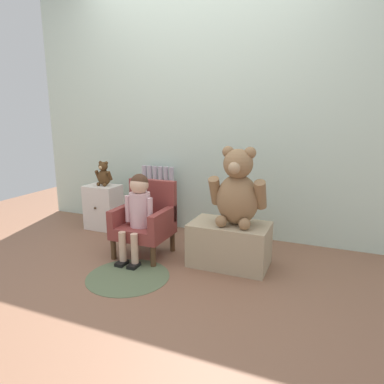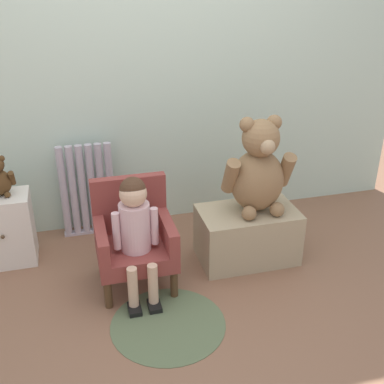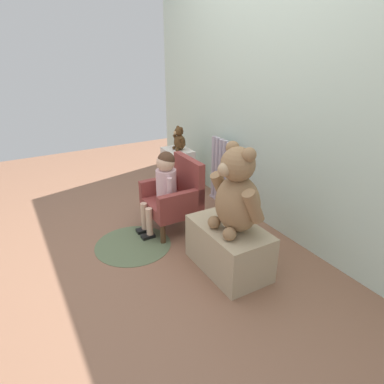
# 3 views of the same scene
# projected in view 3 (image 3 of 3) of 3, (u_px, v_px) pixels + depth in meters

# --- Properties ---
(ground_plane) EXTENTS (6.00, 6.00, 0.00)m
(ground_plane) POSITION_uv_depth(u_px,v_px,m) (137.00, 253.00, 2.65)
(ground_plane) COLOR brown
(back_wall) EXTENTS (3.80, 0.05, 2.40)m
(back_wall) POSITION_uv_depth(u_px,v_px,m) (271.00, 84.00, 2.72)
(back_wall) COLOR silver
(back_wall) RESTS_ON ground_plane
(radiator) EXTENTS (0.37, 0.05, 0.65)m
(radiator) POSITION_uv_depth(u_px,v_px,m) (222.00, 172.00, 3.37)
(radiator) COLOR #B6ABBA
(radiator) RESTS_ON ground_plane
(small_dresser) EXTENTS (0.34, 0.27, 0.46)m
(small_dresser) POSITION_uv_depth(u_px,v_px,m) (178.00, 170.00, 3.73)
(small_dresser) COLOR silver
(small_dresser) RESTS_ON ground_plane
(child_armchair) EXTENTS (0.43, 0.41, 0.62)m
(child_armchair) POSITION_uv_depth(u_px,v_px,m) (176.00, 196.00, 2.92)
(child_armchair) COLOR brown
(child_armchair) RESTS_ON ground_plane
(child_figure) EXTENTS (0.25, 0.35, 0.70)m
(child_figure) POSITION_uv_depth(u_px,v_px,m) (164.00, 181.00, 2.81)
(child_figure) COLOR beige
(child_figure) RESTS_ON ground_plane
(low_bench) EXTENTS (0.61, 0.37, 0.34)m
(low_bench) POSITION_uv_depth(u_px,v_px,m) (229.00, 247.00, 2.42)
(low_bench) COLOR tan
(low_bench) RESTS_ON ground_plane
(large_teddy_bear) EXTENTS (0.43, 0.30, 0.60)m
(large_teddy_bear) POSITION_uv_depth(u_px,v_px,m) (237.00, 194.00, 2.21)
(large_teddy_bear) COLOR #8D6A47
(large_teddy_bear) RESTS_ON low_bench
(small_teddy_bear) EXTENTS (0.18, 0.13, 0.25)m
(small_teddy_bear) POSITION_uv_depth(u_px,v_px,m) (179.00, 140.00, 3.59)
(small_teddy_bear) COLOR #4D3219
(small_teddy_bear) RESTS_ON small_dresser
(floor_rug) EXTENTS (0.61, 0.61, 0.01)m
(floor_rug) POSITION_uv_depth(u_px,v_px,m) (133.00, 245.00, 2.76)
(floor_rug) COLOR #586647
(floor_rug) RESTS_ON ground_plane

